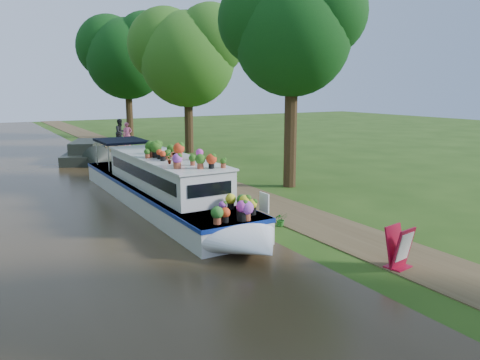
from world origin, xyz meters
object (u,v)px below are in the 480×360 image
at_px(second_boat, 85,153).
at_px(pedestrian_dark, 121,132).
at_px(plant_boat, 166,185).
at_px(sandwich_board, 399,249).
at_px(pedestrian_pink, 127,135).

bearing_deg(second_boat, pedestrian_dark, 79.28).
relative_size(plant_boat, second_boat, 2.10).
xyz_separation_m(sandwich_board, pedestrian_pink, (1.23, 25.16, 0.44)).
bearing_deg(plant_boat, sandwich_board, -71.39).
distance_m(plant_boat, pedestrian_pink, 17.59).
bearing_deg(sandwich_board, second_boat, 88.21).
bearing_deg(plant_boat, pedestrian_dark, 78.20).
relative_size(second_boat, sandwich_board, 6.46).
distance_m(plant_boat, sandwich_board, 8.47).
relative_size(plant_boat, pedestrian_dark, 6.95).
height_order(second_boat, pedestrian_pink, pedestrian_pink).
relative_size(sandwich_board, pedestrian_pink, 0.56).
distance_m(plant_boat, second_boat, 12.61).
relative_size(second_boat, pedestrian_dark, 3.31).
distance_m(second_boat, sandwich_board, 20.79).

